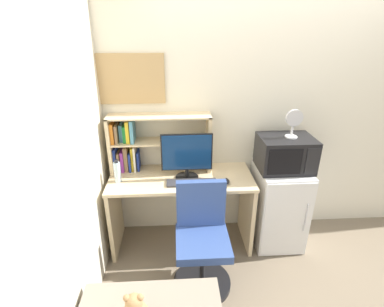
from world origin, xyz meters
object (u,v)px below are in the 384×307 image
Objects in this scene: water_bottle at (117,172)px; desk_chair at (202,243)px; hutch_bookshelf at (144,142)px; desk_fan at (294,122)px; monitor at (187,156)px; wall_corkboard at (128,79)px; keyboard at (192,183)px; computer_mouse at (227,181)px; microwave at (285,153)px; mini_fridge at (278,205)px.

water_bottle is 0.97m from desk_chair.
hutch_bookshelf is 1.38m from desk_fan.
monitor is 0.86m from wall_corkboard.
keyboard is 1.71× the size of desk_fan.
keyboard is at bearing -71.54° from monitor.
monitor is 0.99m from desk_fan.
computer_mouse is 0.46× the size of water_bottle.
microwave reaches higher than desk_chair.
desk_fan is at bearing -7.56° from hutch_bookshelf.
keyboard is 0.53m from desk_chair.
wall_corkboard reaches higher than desk_chair.
wall_corkboard is (-1.43, 0.27, 1.21)m from mini_fridge.
desk_chair is at bearing -79.77° from keyboard.
computer_mouse is 0.12× the size of mini_fridge.
desk_fan is at bearing 12.84° from computer_mouse.
monitor is at bearing -29.95° from wall_corkboard.
mini_fridge is at bearing 31.26° from desk_chair.
wall_corkboard reaches higher than hutch_bookshelf.
hutch_bookshelf is at bearing 126.84° from desk_chair.
hutch_bookshelf is 1.94× the size of microwave.
monitor is 1.04× the size of keyboard.
microwave is 0.53× the size of desk_chair.
microwave reaches higher than water_bottle.
microwave is at bearing 8.77° from keyboard.
water_bottle is at bearing 148.74° from desk_chair.
desk_chair is (0.73, -0.44, -0.46)m from water_bottle.
desk_chair reaches higher than computer_mouse.
water_bottle is 1.55m from microwave.
microwave is at bearing 14.08° from computer_mouse.
keyboard is 4.59× the size of computer_mouse.
water_bottle is 0.81× the size of desk_fan.
computer_mouse is 0.20× the size of microwave.
hutch_bookshelf is 1.04× the size of desk_chair.
desk_chair is (-0.81, -0.50, -0.58)m from microwave.
water_bottle is at bearing 175.00° from computer_mouse.
mini_fridge is at bearing 1.57° from monitor.
mini_fridge is at bearing -90.19° from microwave.
water_bottle is 0.23× the size of desk_chair.
keyboard is 1.09m from wall_corkboard.
wall_corkboard reaches higher than mini_fridge.
desk_fan reaches higher than keyboard.
keyboard is 1.05m from desk_fan.
desk_chair is (0.10, -0.47, -0.60)m from monitor.
desk_fan is at bearing 30.13° from desk_chair.
hutch_bookshelf is 9.82× the size of computer_mouse.
monitor is 0.64m from water_bottle.
water_bottle is 0.32× the size of wall_corkboard.
desk_fan is at bearing -10.56° from wall_corkboard.
mini_fridge is 0.90× the size of desk_chair.
hutch_bookshelf is 1.07m from desk_chair.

